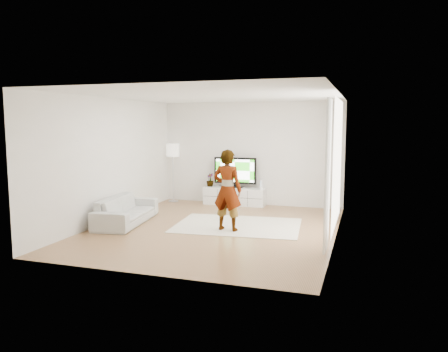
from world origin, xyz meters
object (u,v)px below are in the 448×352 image
(media_console, at_px, (235,196))
(sofa, at_px, (126,210))
(player, at_px, (227,190))
(floor_lamp, at_px, (173,153))
(rug, at_px, (238,225))
(television, at_px, (235,171))

(media_console, distance_m, sofa, 3.34)
(player, xyz_separation_m, floor_lamp, (-2.51, 2.78, 0.54))
(media_console, distance_m, rug, 2.48)
(media_console, height_order, sofa, sofa)
(player, bearing_deg, sofa, 5.85)
(television, distance_m, rug, 2.66)
(media_console, height_order, player, player)
(rug, distance_m, sofa, 2.52)
(rug, bearing_deg, sofa, -167.60)
(television, relative_size, sofa, 0.58)
(media_console, bearing_deg, floor_lamp, -177.96)
(rug, height_order, sofa, sofa)
(rug, height_order, floor_lamp, floor_lamp)
(player, relative_size, floor_lamp, 1.02)
(media_console, bearing_deg, rug, -71.89)
(sofa, bearing_deg, television, -37.94)
(player, height_order, floor_lamp, player)
(television, height_order, sofa, television)
(media_console, relative_size, player, 1.01)
(television, distance_m, sofa, 3.42)
(sofa, bearing_deg, floor_lamp, -5.14)
(media_console, xyz_separation_m, television, (0.00, 0.03, 0.69))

